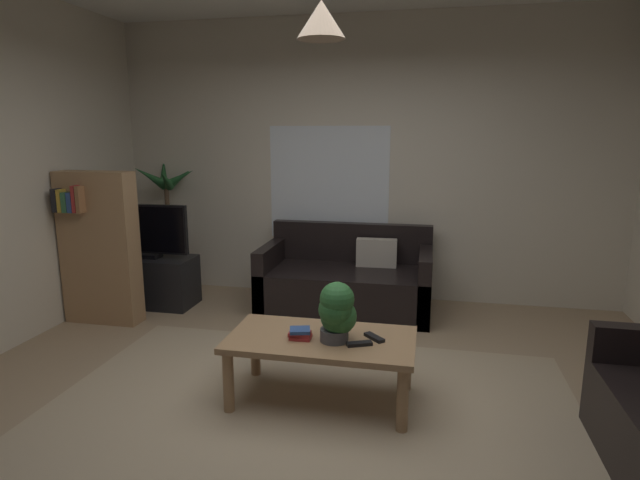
% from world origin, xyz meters
% --- Properties ---
extents(floor, '(5.22, 4.89, 0.02)m').
position_xyz_m(floor, '(0.00, 0.00, -0.01)').
color(floor, '#9E8466').
rests_on(floor, ground).
extents(rug, '(3.40, 2.69, 0.01)m').
position_xyz_m(rug, '(0.00, -0.20, 0.00)').
color(rug, tan).
rests_on(rug, ground).
extents(wall_back, '(5.34, 0.06, 2.90)m').
position_xyz_m(wall_back, '(0.00, 2.47, 1.45)').
color(wall_back, beige).
rests_on(wall_back, ground).
extents(window_pane, '(1.27, 0.01, 1.19)m').
position_xyz_m(window_pane, '(-0.36, 2.44, 1.21)').
color(window_pane, white).
extents(couch_under_window, '(1.65, 0.86, 0.82)m').
position_xyz_m(couch_under_window, '(-0.08, 1.95, 0.27)').
color(couch_under_window, black).
rests_on(couch_under_window, ground).
extents(coffee_table, '(1.20, 0.64, 0.44)m').
position_xyz_m(coffee_table, '(0.04, 0.14, 0.38)').
color(coffee_table, '#A87F56').
rests_on(coffee_table, ground).
extents(book_on_table_0, '(0.14, 0.11, 0.02)m').
position_xyz_m(book_on_table_0, '(-0.08, 0.09, 0.45)').
color(book_on_table_0, '#B22D2D').
rests_on(book_on_table_0, coffee_table).
extents(book_on_table_1, '(0.14, 0.09, 0.03)m').
position_xyz_m(book_on_table_1, '(-0.09, 0.09, 0.48)').
color(book_on_table_1, '#B22D2D').
rests_on(book_on_table_1, coffee_table).
extents(book_on_table_2, '(0.15, 0.14, 0.02)m').
position_xyz_m(book_on_table_2, '(-0.09, 0.09, 0.50)').
color(book_on_table_2, '#2D4C8C').
rests_on(book_on_table_2, coffee_table).
extents(remote_on_table_0, '(0.17, 0.11, 0.02)m').
position_xyz_m(remote_on_table_0, '(0.30, 0.06, 0.45)').
color(remote_on_table_0, black).
rests_on(remote_on_table_0, coffee_table).
extents(remote_on_table_1, '(0.15, 0.15, 0.02)m').
position_xyz_m(remote_on_table_1, '(0.38, 0.18, 0.45)').
color(remote_on_table_1, black).
rests_on(remote_on_table_1, coffee_table).
extents(potted_plant_on_table, '(0.24, 0.26, 0.39)m').
position_xyz_m(potted_plant_on_table, '(0.15, 0.09, 0.65)').
color(potted_plant_on_table, '#4C4C51').
rests_on(potted_plant_on_table, coffee_table).
extents(tv_stand, '(0.90, 0.44, 0.50)m').
position_xyz_m(tv_stand, '(-2.06, 1.69, 0.25)').
color(tv_stand, black).
rests_on(tv_stand, ground).
extents(tv, '(0.87, 0.16, 0.54)m').
position_xyz_m(tv, '(-2.06, 1.67, 0.78)').
color(tv, black).
rests_on(tv, tv_stand).
extents(potted_palm_corner, '(0.72, 0.73, 1.49)m').
position_xyz_m(potted_palm_corner, '(-2.10, 2.19, 0.64)').
color(potted_palm_corner, brown).
rests_on(potted_palm_corner, ground).
extents(bookshelf_corner, '(0.70, 0.31, 1.40)m').
position_xyz_m(bookshelf_corner, '(-2.25, 1.16, 0.72)').
color(bookshelf_corner, '#A87F56').
rests_on(bookshelf_corner, ground).
extents(pendant_lamp, '(0.28, 0.28, 0.63)m').
position_xyz_m(pendant_lamp, '(0.04, 0.14, 2.37)').
color(pendant_lamp, black).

